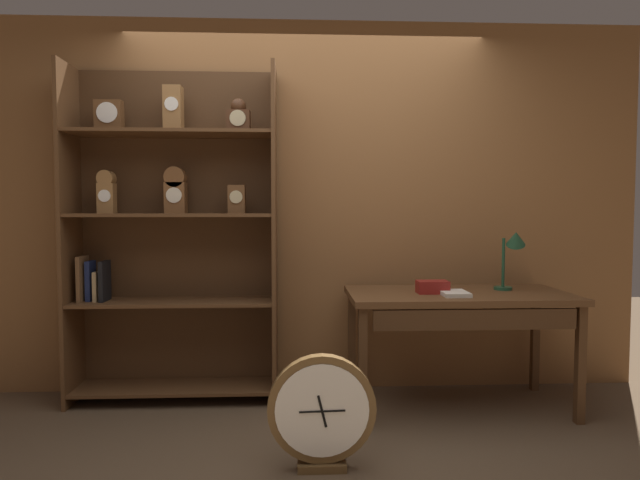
% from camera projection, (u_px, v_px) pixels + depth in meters
% --- Properties ---
extents(ground_plane, '(10.00, 10.00, 0.00)m').
position_uv_depth(ground_plane, '(311.00, 471.00, 2.60)').
color(ground_plane, brown).
extents(back_wood_panel, '(4.80, 0.05, 2.60)m').
position_uv_depth(back_wood_panel, '(305.00, 207.00, 3.77)').
color(back_wood_panel, brown).
rests_on(back_wood_panel, ground).
extents(bookshelf, '(1.36, 0.36, 2.22)m').
position_uv_depth(bookshelf, '(173.00, 232.00, 3.54)').
color(bookshelf, brown).
rests_on(bookshelf, ground).
extents(workbench, '(1.41, 0.70, 0.75)m').
position_uv_depth(workbench, '(459.00, 305.00, 3.38)').
color(workbench, brown).
rests_on(workbench, ground).
extents(desk_lamp, '(0.20, 0.20, 0.42)m').
position_uv_depth(desk_lamp, '(513.00, 248.00, 3.45)').
color(desk_lamp, '#1E472D').
rests_on(desk_lamp, workbench).
extents(toolbox_small, '(0.20, 0.12, 0.08)m').
position_uv_depth(toolbox_small, '(433.00, 287.00, 3.35)').
color(toolbox_small, maroon).
rests_on(toolbox_small, workbench).
extents(open_repair_manual, '(0.16, 0.22, 0.02)m').
position_uv_depth(open_repair_manual, '(454.00, 293.00, 3.27)').
color(open_repair_manual, silver).
rests_on(open_repair_manual, workbench).
extents(round_clock_large, '(0.53, 0.11, 0.57)m').
position_uv_depth(round_clock_large, '(322.00, 412.00, 2.59)').
color(round_clock_large, brown).
rests_on(round_clock_large, ground).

